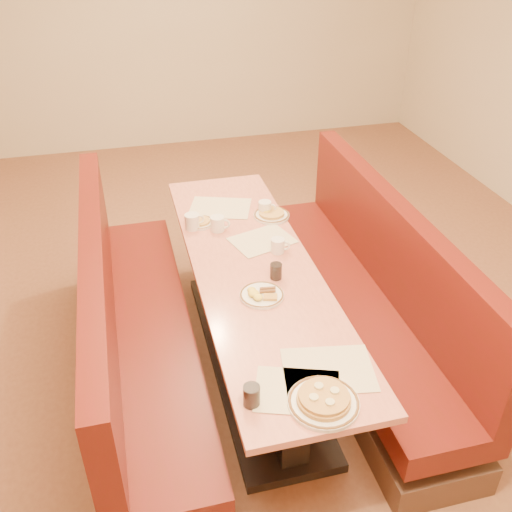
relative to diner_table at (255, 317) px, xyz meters
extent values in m
plane|color=#9E6647|center=(0.00, 0.00, -0.37)|extent=(8.00, 8.00, 0.00)
cube|color=beige|center=(0.00, 4.00, 1.03)|extent=(6.00, 0.04, 2.80)
cube|color=black|center=(0.00, 0.00, -0.34)|extent=(0.55, 1.88, 0.06)
cube|color=black|center=(0.00, 0.00, -0.02)|extent=(0.15, 1.75, 0.71)
cube|color=#E6846A|center=(0.00, 0.00, 0.36)|extent=(0.70, 2.50, 0.04)
cube|color=#4C3326|center=(-0.68, 0.00, -0.27)|extent=(0.55, 2.50, 0.20)
cube|color=#58110F|center=(-0.68, 0.00, 0.00)|extent=(0.55, 2.50, 0.16)
cube|color=#58110F|center=(-0.89, 0.00, 0.38)|extent=(0.12, 2.50, 0.60)
cube|color=#4C3326|center=(0.68, 0.00, -0.27)|extent=(0.55, 2.50, 0.20)
cube|color=#58110F|center=(0.68, 0.00, 0.00)|extent=(0.55, 2.50, 0.16)
cube|color=#58110F|center=(0.89, 0.00, 0.38)|extent=(0.12, 2.50, 0.60)
cube|color=beige|center=(-0.06, -1.00, 0.38)|extent=(0.44, 0.39, 0.00)
cube|color=beige|center=(0.12, -0.91, 0.38)|extent=(0.46, 0.38, 0.00)
cube|color=beige|center=(-0.05, 0.77, 0.38)|extent=(0.49, 0.42, 0.00)
cube|color=beige|center=(0.12, 0.28, 0.38)|extent=(0.44, 0.38, 0.00)
cylinder|color=white|center=(0.03, -1.10, 0.39)|extent=(0.31, 0.31, 0.02)
torus|color=brown|center=(0.03, -1.10, 0.40)|extent=(0.31, 0.31, 0.01)
cylinder|color=#C68D47|center=(0.03, -1.10, 0.41)|extent=(0.23, 0.23, 0.02)
cylinder|color=#C68D47|center=(0.03, -1.10, 0.43)|extent=(0.22, 0.22, 0.02)
cylinder|color=beige|center=(0.08, -1.09, 0.44)|extent=(0.04, 0.04, 0.01)
cylinder|color=beige|center=(0.02, -1.05, 0.44)|extent=(0.04, 0.04, 0.01)
cylinder|color=beige|center=(-0.02, -1.11, 0.44)|extent=(0.04, 0.04, 0.01)
cylinder|color=beige|center=(0.03, -1.15, 0.44)|extent=(0.04, 0.04, 0.01)
cylinder|color=white|center=(-0.03, -0.29, 0.38)|extent=(0.24, 0.24, 0.02)
torus|color=brown|center=(-0.03, -0.29, 0.39)|extent=(0.24, 0.24, 0.01)
ellipsoid|color=yellow|center=(-0.08, -0.29, 0.41)|extent=(0.06, 0.06, 0.03)
ellipsoid|color=yellow|center=(-0.06, -0.33, 0.41)|extent=(0.05, 0.05, 0.03)
ellipsoid|color=yellow|center=(-0.08, -0.25, 0.40)|extent=(0.05, 0.05, 0.03)
cylinder|color=brown|center=(0.00, -0.28, 0.40)|extent=(0.09, 0.03, 0.02)
cylinder|color=brown|center=(0.01, -0.26, 0.40)|extent=(0.09, 0.03, 0.02)
cube|color=gold|center=(0.00, -0.34, 0.40)|extent=(0.09, 0.07, 0.02)
cylinder|color=white|center=(0.26, 0.57, 0.38)|extent=(0.24, 0.24, 0.02)
torus|color=brown|center=(0.26, 0.57, 0.39)|extent=(0.24, 0.24, 0.01)
cylinder|color=#EEBF54|center=(0.26, 0.57, 0.40)|extent=(0.17, 0.17, 0.02)
ellipsoid|color=yellow|center=(0.23, 0.59, 0.41)|extent=(0.05, 0.05, 0.03)
cylinder|color=white|center=(-0.22, 0.59, 0.38)|extent=(0.19, 0.19, 0.01)
torus|color=brown|center=(-0.22, 0.59, 0.39)|extent=(0.19, 0.19, 0.01)
cylinder|color=#EEBF54|center=(-0.22, 0.59, 0.40)|extent=(0.13, 0.13, 0.01)
ellipsoid|color=yellow|center=(-0.25, 0.60, 0.40)|extent=(0.04, 0.04, 0.02)
cylinder|color=white|center=(0.18, 0.13, 0.42)|extent=(0.08, 0.08, 0.09)
torus|color=white|center=(0.22, 0.11, 0.42)|extent=(0.06, 0.03, 0.06)
cylinder|color=black|center=(0.18, 0.13, 0.46)|extent=(0.07, 0.07, 0.01)
cylinder|color=white|center=(-0.13, 0.48, 0.42)|extent=(0.09, 0.09, 0.10)
torus|color=white|center=(-0.08, 0.46, 0.42)|extent=(0.07, 0.04, 0.07)
cylinder|color=black|center=(-0.13, 0.48, 0.47)|extent=(0.08, 0.08, 0.01)
cylinder|color=white|center=(0.23, 0.61, 0.42)|extent=(0.09, 0.09, 0.09)
torus|color=white|center=(0.27, 0.60, 0.42)|extent=(0.07, 0.04, 0.07)
cylinder|color=black|center=(0.23, 0.61, 0.46)|extent=(0.07, 0.07, 0.01)
cylinder|color=white|center=(-0.28, 0.54, 0.43)|extent=(0.09, 0.09, 0.10)
torus|color=white|center=(-0.23, 0.55, 0.43)|extent=(0.07, 0.03, 0.07)
cylinder|color=black|center=(-0.28, 0.54, 0.47)|extent=(0.08, 0.08, 0.01)
cylinder|color=black|center=(-0.27, -1.02, 0.43)|extent=(0.07, 0.07, 0.10)
cylinder|color=silver|center=(-0.27, -1.02, 0.43)|extent=(0.07, 0.07, 0.10)
cylinder|color=black|center=(0.09, -0.14, 0.42)|extent=(0.06, 0.06, 0.09)
cylinder|color=silver|center=(0.09, -0.14, 0.42)|extent=(0.07, 0.07, 0.09)
camera|label=1|loc=(-0.67, -2.68, 2.23)|focal=40.00mm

